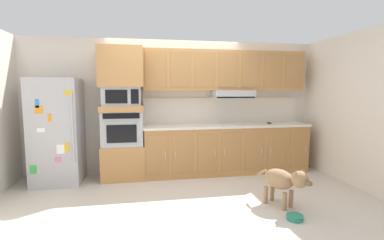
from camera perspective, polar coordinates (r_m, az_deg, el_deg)
ground_plane at (r=4.61m, az=-1.86°, el=-13.75°), size 9.60×9.60×0.00m
back_kitchen_wall at (r=5.45m, az=-3.62°, el=2.78°), size 6.20×0.12×2.50m
side_panel_right at (r=5.50m, az=28.33°, el=2.09°), size 0.12×7.10×2.50m
refrigerator at (r=5.21m, az=-25.74°, el=-2.07°), size 0.76×0.73×1.76m
oven_base_cabinet at (r=5.21m, az=-13.73°, el=-8.13°), size 0.74×0.62×0.60m
built_in_oven at (r=5.09m, az=-13.91°, el=-1.58°), size 0.70×0.62×0.60m
appliance_mid_shelf at (r=5.06m, az=-14.01°, el=2.35°), size 0.74×0.62×0.10m
microwave at (r=5.05m, az=-14.07°, el=4.72°), size 0.64×0.54×0.32m
appliance_upper_cabinet at (r=5.07m, az=-14.23°, el=10.39°), size 0.74×0.62×0.68m
lower_cabinet_run at (r=5.40m, az=7.04°, el=-5.96°), size 3.09×0.63×0.88m
countertop_slab at (r=5.33m, az=7.10°, el=-1.11°), size 3.13×0.64×0.04m
backsplash_panel at (r=5.57m, az=6.25°, el=2.01°), size 3.13×0.02×0.50m
upper_cabinet_with_hood at (r=5.41m, az=6.92°, el=9.65°), size 3.09×0.48×0.88m
screwdriver at (r=5.60m, az=15.53°, el=-0.59°), size 0.15×0.14×0.03m
dog at (r=4.01m, az=18.15°, el=-11.58°), size 0.48×0.76×0.57m
dog_food_bowl at (r=3.81m, az=20.20°, el=-18.07°), size 0.20×0.20×0.06m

